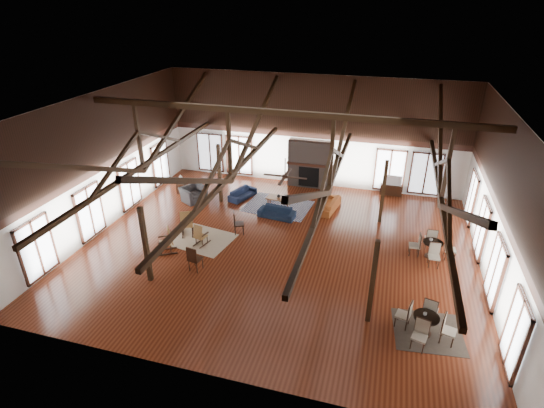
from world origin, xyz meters
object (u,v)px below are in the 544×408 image
(armchair, at_px, (193,194))
(cafe_table_near, at_px, (425,322))
(sofa_navy_left, at_px, (243,194))
(cafe_table_far, at_px, (432,247))
(tv_console, at_px, (391,189))
(sofa_orange, at_px, (328,204))
(coffee_table, at_px, (279,199))
(sofa_navy_front, at_px, (277,212))

(armchair, distance_m, cafe_table_near, 13.04)
(sofa_navy_left, height_order, cafe_table_far, cafe_table_far)
(armchair, distance_m, tv_console, 10.41)
(armchair, bearing_deg, tv_console, -39.28)
(cafe_table_near, bearing_deg, tv_console, 97.35)
(sofa_orange, bearing_deg, cafe_table_far, 66.90)
(sofa_orange, relative_size, cafe_table_far, 1.04)
(cafe_table_near, bearing_deg, armchair, 148.47)
(armchair, distance_m, cafe_table_far, 11.75)
(sofa_navy_left, bearing_deg, sofa_orange, -71.54)
(coffee_table, xyz_separation_m, armchair, (-4.40, -0.59, -0.03))
(tv_console, bearing_deg, armchair, -159.89)
(sofa_navy_left, distance_m, coffee_table, 2.12)
(sofa_navy_left, relative_size, cafe_table_near, 0.88)
(cafe_table_near, relative_size, tv_console, 1.68)
(coffee_table, height_order, cafe_table_far, cafe_table_far)
(sofa_navy_front, relative_size, tv_console, 1.56)
(sofa_navy_front, distance_m, armchair, 4.65)
(coffee_table, relative_size, armchair, 1.08)
(sofa_orange, distance_m, cafe_table_far, 5.59)
(sofa_navy_front, height_order, armchair, armchair)
(sofa_navy_front, height_order, cafe_table_far, cafe_table_far)
(cafe_table_near, bearing_deg, coffee_table, 132.19)
(sofa_navy_left, height_order, armchair, armchair)
(cafe_table_near, distance_m, cafe_table_far, 4.70)
(sofa_orange, distance_m, coffee_table, 2.48)
(cafe_table_far, bearing_deg, tv_console, 107.27)
(cafe_table_far, bearing_deg, coffee_table, 159.08)
(sofa_orange, xyz_separation_m, armchair, (-6.86, -0.89, 0.10))
(armchair, bearing_deg, sofa_navy_left, -36.11)
(sofa_orange, height_order, tv_console, tv_console)
(cafe_table_far, distance_m, tv_console, 6.00)
(sofa_orange, relative_size, armchair, 1.64)
(cafe_table_far, xyz_separation_m, tv_console, (-1.78, 5.72, -0.20))
(cafe_table_near, xyz_separation_m, tv_console, (-1.34, 10.40, -0.20))
(sofa_orange, bearing_deg, armchair, -72.89)
(sofa_navy_front, relative_size, sofa_navy_left, 1.06)
(cafe_table_near, bearing_deg, sofa_navy_front, 136.24)
(cafe_table_near, height_order, cafe_table_far, cafe_table_near)
(coffee_table, xyz_separation_m, cafe_table_far, (7.16, -2.74, 0.07))
(tv_console, bearing_deg, sofa_orange, -137.26)
(cafe_table_near, height_order, tv_console, cafe_table_near)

